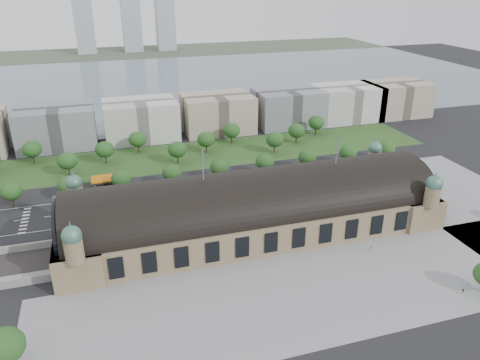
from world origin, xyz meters
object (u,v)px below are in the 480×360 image
object	(u,v)px
parked_car_4	(164,217)
traffic_car_3	(160,192)
parked_car_0	(112,220)
petrol_station	(108,179)
traffic_car_6	(388,179)
bus_west	(185,205)
pedestrian_4	(463,292)
pedestrian_0	(371,249)
traffic_car_2	(75,217)
parked_car_1	(119,224)
parked_car_2	(70,229)
bus_mid	(279,193)
parked_car_6	(143,221)
parked_car_3	(144,220)
bus_east	(293,191)
traffic_car_5	(289,184)
parked_car_5	(155,214)

from	to	relation	value
parked_car_4	traffic_car_3	bearing A→B (deg)	137.29
parked_car_0	parked_car_4	world-z (taller)	parked_car_4
petrol_station	traffic_car_6	xyz separation A→B (m)	(136.11, -36.31, -2.22)
parked_car_4	bus_west	distance (m)	13.29
parked_car_0	pedestrian_4	distance (m)	136.03
petrol_station	bus_west	bearing A→B (deg)	-49.34
pedestrian_0	traffic_car_2	bearing A→B (deg)	165.01
parked_car_0	parked_car_1	distance (m)	4.77
parked_car_2	bus_mid	xyz separation A→B (m)	(93.74, 5.11, 0.78)
parked_car_6	bus_mid	bearing A→B (deg)	69.60
parked_car_4	pedestrian_0	bearing A→B (deg)	17.62
parked_car_3	bus_east	bearing A→B (deg)	62.46
petrol_station	traffic_car_2	distance (m)	36.56
traffic_car_2	parked_car_1	distance (m)	20.96
traffic_car_3	pedestrian_4	xyz separation A→B (m)	(83.75, -106.47, 0.28)
parked_car_1	parked_car_6	bearing A→B (deg)	59.86
parked_car_0	parked_car_1	world-z (taller)	parked_car_0
parked_car_1	pedestrian_0	world-z (taller)	pedestrian_0
traffic_car_6	parked_car_1	size ratio (longest dim) A/B	1.08
petrol_station	pedestrian_0	xyz separation A→B (m)	(91.70, -92.50, -2.03)
bus_mid	bus_east	xyz separation A→B (m)	(6.52, -0.56, 0.24)
parked_car_0	traffic_car_5	bearing A→B (deg)	72.96
traffic_car_5	parked_car_1	world-z (taller)	parked_car_1
petrol_station	bus_mid	size ratio (longest dim) A/B	1.21
traffic_car_5	bus_east	world-z (taller)	bus_east
traffic_car_2	traffic_car_5	world-z (taller)	traffic_car_2
traffic_car_3	parked_car_6	world-z (taller)	parked_car_6
traffic_car_5	traffic_car_3	bearing A→B (deg)	73.71
petrol_station	traffic_car_5	world-z (taller)	petrol_station
parked_car_0	pedestrian_0	distance (m)	106.09
traffic_car_3	pedestrian_0	distance (m)	101.78
parked_car_0	pedestrian_4	bearing A→B (deg)	26.67
petrol_station	parked_car_0	size ratio (longest dim) A/B	2.93
parked_car_0	traffic_car_2	bearing A→B (deg)	-141.25
parked_car_1	parked_car_3	xyz separation A→B (m)	(10.52, 0.00, 0.14)
bus_mid	parked_car_6	bearing A→B (deg)	89.89
parked_car_0	parked_car_2	xyz separation A→B (m)	(-16.86, -2.55, 0.04)
parked_car_2	parked_car_4	size ratio (longest dim) A/B	1.17
petrol_station	bus_mid	bearing A→B (deg)	-26.33
traffic_car_5	pedestrian_4	bearing A→B (deg)	-174.55
pedestrian_4	parked_car_3	bearing A→B (deg)	-94.99
parked_car_2	bus_west	bearing A→B (deg)	59.09
bus_west	pedestrian_0	size ratio (longest dim) A/B	6.31
parked_car_1	bus_mid	bearing A→B (deg)	64.90
traffic_car_6	parked_car_2	world-z (taller)	parked_car_2
traffic_car_2	pedestrian_0	distance (m)	122.80
parked_car_5	traffic_car_6	bearing A→B (deg)	69.71
traffic_car_3	parked_car_5	distance (m)	23.24
traffic_car_3	parked_car_2	distance (m)	47.46
parked_car_6	bus_west	size ratio (longest dim) A/B	0.42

